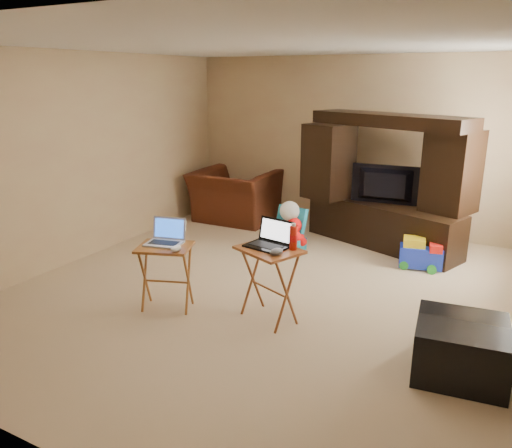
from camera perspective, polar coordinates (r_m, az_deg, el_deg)
The scene contains 19 objects.
floor at distance 5.39m, azimuth 1.02°, elevation -7.64°, with size 5.50×5.50×0.00m, color beige.
ceiling at distance 4.92m, azimuth 1.17°, elevation 19.95°, with size 5.50×5.50×0.00m, color silver.
wall_back at distance 7.53m, azimuth 10.82°, elevation 8.96°, with size 5.00×5.00×0.00m, color tan.
wall_front at distance 2.93m, azimuth -24.39°, elevation -4.10°, with size 5.00×5.00×0.00m, color tan.
wall_left at distance 6.52m, azimuth -19.01°, elevation 7.22°, with size 5.50×5.50×0.00m, color tan.
entertainment_center at distance 6.75m, azimuth 14.58°, elevation 4.65°, with size 2.14×0.54×1.75m, color black.
television at distance 6.72m, azimuth 14.46°, elevation 4.28°, with size 0.89×0.12×0.51m, color black.
recliner at distance 7.85m, azimuth -2.45°, elevation 3.19°, with size 1.22×1.06×0.79m, color #481A0F.
child_rocker at distance 6.52m, azimuth 3.36°, elevation -0.65°, with size 0.42×0.48×0.56m, color #19708D, non-canonical shape.
plush_toy at distance 6.58m, azimuth 4.36°, elevation -1.08°, with size 0.39×0.33×0.44m, color red, non-canonical shape.
push_toy at distance 6.26m, azimuth 18.34°, elevation -3.18°, with size 0.50×0.35×0.37m, color #1B35DC, non-canonical shape.
ottoman at distance 4.22m, azimuth 22.34°, elevation -13.06°, with size 0.66×0.66×0.43m, color black.
tray_table_left at distance 4.96m, azimuth -10.21°, elevation -6.03°, with size 0.50×0.40×0.65m, color #9C5625.
tray_table_right at distance 4.66m, azimuth 1.50°, elevation -6.92°, with size 0.54×0.44×0.71m, color #9D5226.
laptop_left at distance 4.85m, azimuth -10.54°, elevation -0.98°, with size 0.34×0.28×0.24m, color #BBBBC0.
laptop_right at distance 4.52m, azimuth 1.21°, elevation -1.23°, with size 0.37×0.30×0.24m, color black.
mouse_left at distance 4.68m, azimuth -9.13°, elevation -2.78°, with size 0.08×0.13×0.05m, color white.
mouse_right at distance 4.36m, azimuth 2.35°, elevation -3.18°, with size 0.09×0.14×0.06m, color #444449.
water_bottle at distance 4.48m, azimuth 4.29°, elevation -1.60°, with size 0.07×0.07×0.22m, color red.
Camera 1 is at (2.24, -4.37, 2.21)m, focal length 35.00 mm.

